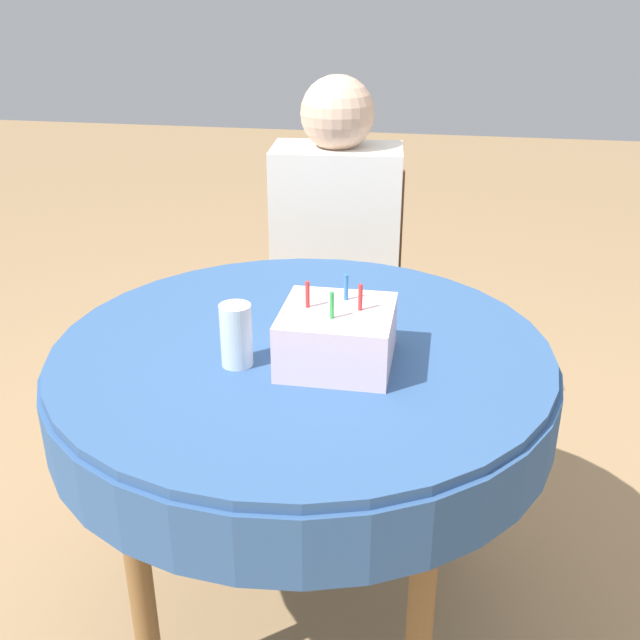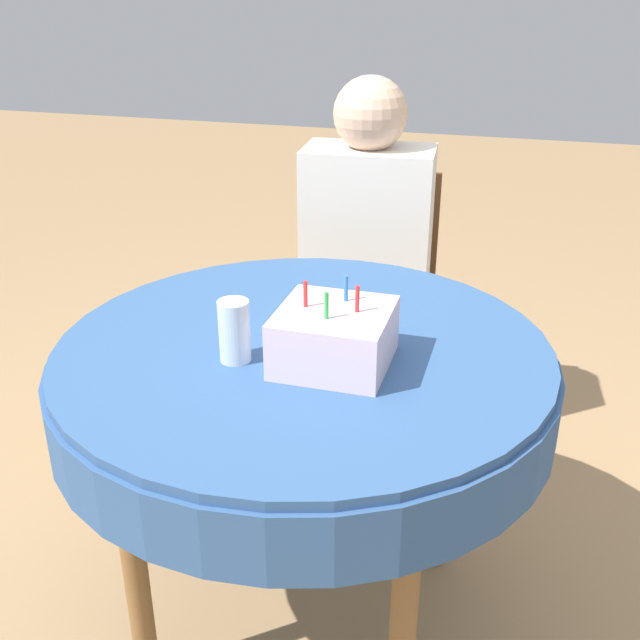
{
  "view_description": "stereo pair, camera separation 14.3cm",
  "coord_description": "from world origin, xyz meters",
  "px_view_note": "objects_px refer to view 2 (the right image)",
  "views": [
    {
      "loc": [
        0.27,
        -1.3,
        1.4
      ],
      "look_at": [
        0.04,
        -0.02,
        0.79
      ],
      "focal_mm": 42.0,
      "sensor_mm": 36.0,
      "label": 1
    },
    {
      "loc": [
        0.41,
        -1.27,
        1.4
      ],
      "look_at": [
        0.04,
        -0.02,
        0.79
      ],
      "focal_mm": 42.0,
      "sensor_mm": 36.0,
      "label": 2
    }
  ],
  "objects_px": {
    "chair": "(368,298)",
    "person": "(366,238)",
    "birthday_cake": "(334,337)",
    "drinking_glass": "(234,331)"
  },
  "relations": [
    {
      "from": "person",
      "to": "birthday_cake",
      "type": "xyz_separation_m",
      "value": [
        0.14,
        -0.86,
        0.1
      ]
    },
    {
      "from": "chair",
      "to": "drinking_glass",
      "type": "distance_m",
      "value": 1.05
    },
    {
      "from": "person",
      "to": "drinking_glass",
      "type": "xyz_separation_m",
      "value": [
        -0.05,
        -0.9,
        0.1
      ]
    },
    {
      "from": "person",
      "to": "drinking_glass",
      "type": "bearing_deg",
      "value": -97.97
    },
    {
      "from": "chair",
      "to": "person",
      "type": "xyz_separation_m",
      "value": [
        0.01,
        -0.09,
        0.23
      ]
    },
    {
      "from": "chair",
      "to": "drinking_glass",
      "type": "bearing_deg",
      "value": -97.24
    },
    {
      "from": "person",
      "to": "birthday_cake",
      "type": "distance_m",
      "value": 0.87
    },
    {
      "from": "chair",
      "to": "person",
      "type": "height_order",
      "value": "person"
    },
    {
      "from": "chair",
      "to": "drinking_glass",
      "type": "xyz_separation_m",
      "value": [
        -0.04,
        -0.99,
        0.33
      ]
    },
    {
      "from": "chair",
      "to": "birthday_cake",
      "type": "relative_size",
      "value": 4.05
    }
  ]
}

